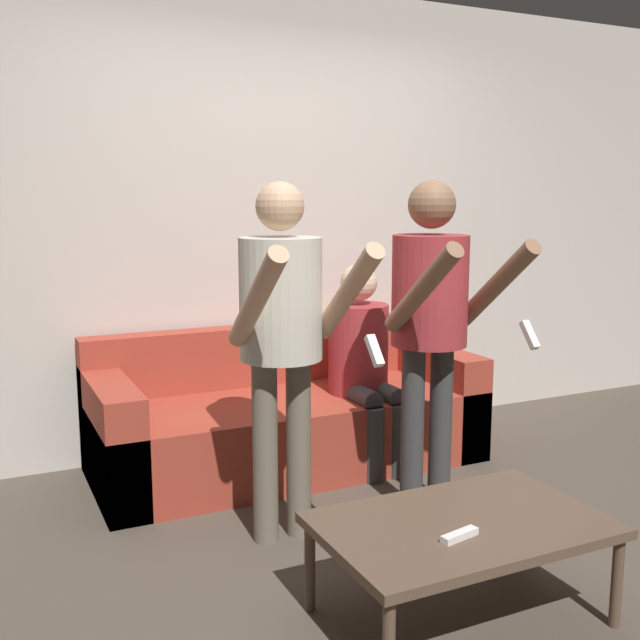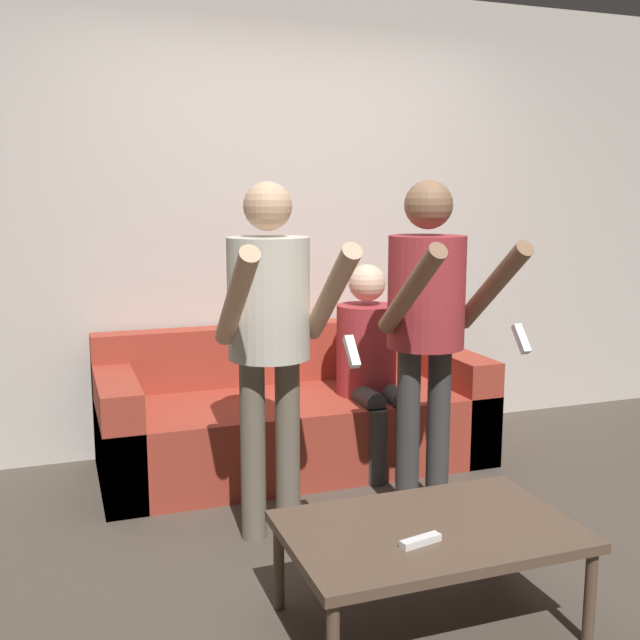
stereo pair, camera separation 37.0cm
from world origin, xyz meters
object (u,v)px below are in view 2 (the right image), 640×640
at_px(person_seated, 370,358).
at_px(remote_on_table, 421,541).
at_px(person_standing_left, 270,321).
at_px(coffee_table, 429,535).
at_px(person_standing_right, 428,310).
at_px(couch, 294,418).

xyz_separation_m(person_seated, remote_on_table, (-0.53, -1.65, -0.24)).
bearing_deg(person_standing_left, coffee_table, -69.41).
bearing_deg(person_standing_left, person_standing_right, 0.02).
xyz_separation_m(person_standing_right, person_seated, (0.01, 0.68, -0.36)).
relative_size(person_standing_left, coffee_table, 1.55).
relative_size(person_standing_right, coffee_table, 1.56).
height_order(couch, person_seated, person_seated).
distance_m(couch, coffee_table, 1.72).
distance_m(person_standing_right, remote_on_table, 1.25).
bearing_deg(person_standing_right, person_standing_left, -179.98).
bearing_deg(person_standing_right, coffee_table, -116.60).
distance_m(person_seated, coffee_table, 1.62).
height_order(coffee_table, remote_on_table, remote_on_table).
xyz_separation_m(person_standing_left, remote_on_table, (0.23, -0.97, -0.59)).
bearing_deg(remote_on_table, couch, 85.43).
bearing_deg(person_standing_right, couch, 113.61).
bearing_deg(remote_on_table, person_seated, 72.07).
bearing_deg(person_seated, person_standing_left, -138.31).
bearing_deg(person_seated, coffee_table, -106.00).
bearing_deg(couch, person_seated, -25.10).
distance_m(coffee_table, remote_on_table, 0.15).
bearing_deg(coffee_table, person_seated, 74.00).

